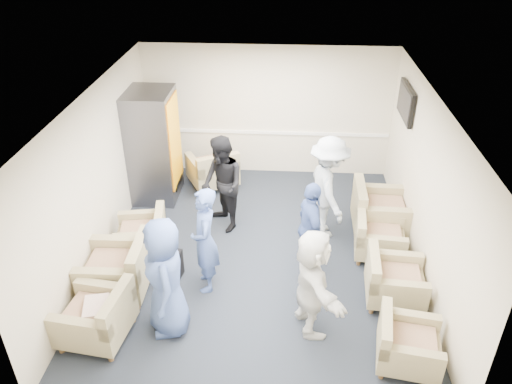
# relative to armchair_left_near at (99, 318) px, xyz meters

# --- Properties ---
(floor) EXTENTS (6.00, 6.00, 0.00)m
(floor) POSITION_rel_armchair_left_near_xyz_m (1.97, 1.90, -0.34)
(floor) COLOR black
(floor) RESTS_ON ground
(ceiling) EXTENTS (6.00, 6.00, 0.00)m
(ceiling) POSITION_rel_armchair_left_near_xyz_m (1.97, 1.90, 2.36)
(ceiling) COLOR silver
(ceiling) RESTS_ON back_wall
(back_wall) EXTENTS (5.00, 0.02, 2.70)m
(back_wall) POSITION_rel_armchair_left_near_xyz_m (1.97, 4.90, 1.01)
(back_wall) COLOR beige
(back_wall) RESTS_ON floor
(front_wall) EXTENTS (5.00, 0.02, 2.70)m
(front_wall) POSITION_rel_armchair_left_near_xyz_m (1.97, -1.10, 1.01)
(front_wall) COLOR beige
(front_wall) RESTS_ON floor
(left_wall) EXTENTS (0.02, 6.00, 2.70)m
(left_wall) POSITION_rel_armchair_left_near_xyz_m (-0.53, 1.90, 1.01)
(left_wall) COLOR beige
(left_wall) RESTS_ON floor
(right_wall) EXTENTS (0.02, 6.00, 2.70)m
(right_wall) POSITION_rel_armchair_left_near_xyz_m (4.47, 1.90, 1.01)
(right_wall) COLOR beige
(right_wall) RESTS_ON floor
(chair_rail) EXTENTS (4.98, 0.04, 0.06)m
(chair_rail) POSITION_rel_armchair_left_near_xyz_m (1.97, 4.88, 0.56)
(chair_rail) COLOR white
(chair_rail) RESTS_ON back_wall
(tv) EXTENTS (0.10, 1.00, 0.58)m
(tv) POSITION_rel_armchair_left_near_xyz_m (4.41, 3.70, 1.71)
(tv) COLOR black
(tv) RESTS_ON right_wall
(armchair_left_near) EXTENTS (0.95, 0.95, 0.68)m
(armchair_left_near) POSITION_rel_armchair_left_near_xyz_m (0.00, 0.00, 0.00)
(armchair_left_near) COLOR #92865E
(armchair_left_near) RESTS_ON floor
(armchair_left_mid) EXTENTS (0.95, 0.95, 0.75)m
(armchair_left_mid) POSITION_rel_armchair_left_near_xyz_m (0.00, 0.93, 0.03)
(armchair_left_mid) COLOR #92865E
(armchair_left_mid) RESTS_ON floor
(armchair_left_far) EXTENTS (0.89, 0.89, 0.62)m
(armchair_left_far) POSITION_rel_armchair_left_near_xyz_m (0.09, 1.92, -0.03)
(armchair_left_far) COLOR #92865E
(armchair_left_far) RESTS_ON floor
(armchair_right_near) EXTENTS (0.86, 0.86, 0.60)m
(armchair_right_near) POSITION_rel_armchair_left_near_xyz_m (3.92, -0.16, -0.04)
(armchair_right_near) COLOR #92865E
(armchair_right_near) RESTS_ON floor
(armchair_right_midnear) EXTENTS (0.87, 0.87, 0.65)m
(armchair_right_midnear) POSITION_rel_armchair_left_near_xyz_m (3.94, 1.00, -0.01)
(armchair_right_midnear) COLOR #92865E
(armchair_right_midnear) RESTS_ON floor
(armchair_right_midfar) EXTENTS (0.86, 0.86, 0.63)m
(armchair_right_midfar) POSITION_rel_armchair_left_near_xyz_m (3.88, 2.07, -0.02)
(armchair_right_midfar) COLOR #92865E
(armchair_right_midfar) RESTS_ON floor
(armchair_right_far) EXTENTS (0.96, 0.96, 0.75)m
(armchair_right_far) POSITION_rel_armchair_left_near_xyz_m (3.98, 2.78, 0.04)
(armchair_right_far) COLOR #92865E
(armchair_right_far) RESTS_ON floor
(armchair_corner) EXTENTS (1.18, 1.18, 0.70)m
(armchair_corner) POSITION_rel_armchair_left_near_xyz_m (0.92, 4.15, 0.01)
(armchair_corner) COLOR #92865E
(armchair_corner) RESTS_ON floor
(vending_machine) EXTENTS (0.86, 1.01, 2.13)m
(vending_machine) POSITION_rel_armchair_left_near_xyz_m (-0.13, 3.74, 0.73)
(vending_machine) COLOR #53545C
(vending_machine) RESTS_ON floor
(backpack) EXTENTS (0.34, 0.27, 0.54)m
(backpack) POSITION_rel_armchair_left_near_xyz_m (0.67, 1.33, -0.06)
(backpack) COLOR black
(backpack) RESTS_ON floor
(pillow) EXTENTS (0.41, 0.48, 0.12)m
(pillow) POSITION_rel_armchair_left_near_xyz_m (-0.01, 0.01, 0.17)
(pillow) COLOR beige
(pillow) RESTS_ON armchair_left_near
(person_front_left) EXTENTS (0.76, 0.96, 1.72)m
(person_front_left) POSITION_rel_armchair_left_near_xyz_m (0.87, 0.25, 0.52)
(person_front_left) COLOR #415A9D
(person_front_left) RESTS_ON floor
(person_mid_left) EXTENTS (0.51, 0.67, 1.66)m
(person_mid_left) POSITION_rel_armchair_left_near_xyz_m (1.25, 1.13, 0.49)
(person_mid_left) COLOR #415A9D
(person_mid_left) RESTS_ON floor
(person_back_left) EXTENTS (0.99, 1.05, 1.72)m
(person_back_left) POSITION_rel_armchair_left_near_xyz_m (1.30, 2.71, 0.52)
(person_back_left) COLOR black
(person_back_left) RESTS_ON floor
(person_back_right) EXTENTS (0.94, 1.30, 1.81)m
(person_back_right) POSITION_rel_armchair_left_near_xyz_m (3.09, 2.64, 0.57)
(person_back_right) COLOR silver
(person_back_right) RESTS_ON floor
(person_mid_right) EXTENTS (0.58, 0.97, 1.54)m
(person_mid_right) POSITION_rel_armchair_left_near_xyz_m (2.78, 1.62, 0.43)
(person_mid_right) COLOR #415A9D
(person_mid_right) RESTS_ON floor
(person_front_right) EXTENTS (0.83, 1.51, 1.56)m
(person_front_right) POSITION_rel_armchair_left_near_xyz_m (2.77, 0.38, 0.44)
(person_front_right) COLOR silver
(person_front_right) RESTS_ON floor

